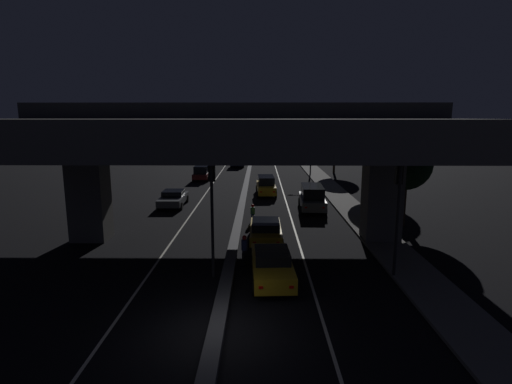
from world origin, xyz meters
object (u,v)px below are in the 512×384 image
(car_dark_red_second_oncoming, at_px, (202,172))
(motorcycle_black_filtering_near, at_px, (244,251))
(pedestrian_on_sidewalk, at_px, (364,212))
(traffic_light_left_of_median, at_px, (212,196))
(car_grey_third, at_px, (312,197))
(car_taxi_yellow_second, at_px, (266,230))
(car_black_fourth_oncoming, at_px, (217,156))
(car_dark_blue_third_oncoming, at_px, (238,160))
(street_lamp, at_px, (309,139))
(car_taxi_yellow_fourth, at_px, (266,185))
(traffic_light_right_of_median, at_px, (398,198))
(car_taxi_yellow_lead, at_px, (272,265))
(car_grey_lead_oncoming, at_px, (173,198))
(motorcycle_blue_filtering_mid, at_px, (253,215))

(car_dark_red_second_oncoming, height_order, motorcycle_black_filtering_near, car_dark_red_second_oncoming)
(motorcycle_black_filtering_near, xyz_separation_m, pedestrian_on_sidewalk, (7.84, 6.97, 0.41))
(traffic_light_left_of_median, distance_m, car_grey_third, 15.31)
(traffic_light_left_of_median, xyz_separation_m, car_taxi_yellow_second, (2.51, 5.44, -3.15))
(car_black_fourth_oncoming, bearing_deg, car_dark_blue_third_oncoming, 25.73)
(traffic_light_left_of_median, height_order, car_black_fourth_oncoming, traffic_light_left_of_median)
(street_lamp, distance_m, car_dark_red_second_oncoming, 14.38)
(car_taxi_yellow_second, bearing_deg, traffic_light_left_of_median, 155.25)
(car_grey_third, xyz_separation_m, car_dark_red_second_oncoming, (-10.97, 15.21, -0.10))
(traffic_light_left_of_median, distance_m, car_dark_red_second_oncoming, 29.36)
(car_taxi_yellow_fourth, xyz_separation_m, motorcycle_black_filtering_near, (-1.36, -17.97, -0.32))
(traffic_light_right_of_median, distance_m, car_taxi_yellow_lead, 6.43)
(traffic_light_right_of_median, xyz_separation_m, car_dark_blue_third_oncoming, (-9.52, 41.85, -2.76))
(car_black_fourth_oncoming, bearing_deg, pedestrian_on_sidewalk, 19.13)
(street_lamp, xyz_separation_m, car_taxi_yellow_fourth, (-5.69, -13.97, -3.59))
(car_grey_lead_oncoming, height_order, car_dark_blue_third_oncoming, car_dark_blue_third_oncoming)
(motorcycle_blue_filtering_mid, bearing_deg, car_dark_blue_third_oncoming, 3.76)
(motorcycle_black_filtering_near, relative_size, motorcycle_blue_filtering_mid, 1.03)
(car_black_fourth_oncoming, bearing_deg, traffic_light_right_of_median, 15.10)
(car_dark_red_second_oncoming, bearing_deg, car_taxi_yellow_lead, 15.15)
(car_grey_third, bearing_deg, traffic_light_right_of_median, -168.94)
(car_dark_blue_third_oncoming, relative_size, car_black_fourth_oncoming, 1.16)
(motorcycle_blue_filtering_mid, bearing_deg, car_grey_third, -49.64)
(street_lamp, bearing_deg, pedestrian_on_sidewalk, -88.20)
(traffic_light_right_of_median, bearing_deg, pedestrian_on_sidewalk, 84.52)
(car_dark_blue_third_oncoming, distance_m, pedestrian_on_sidewalk, 34.72)
(car_grey_lead_oncoming, xyz_separation_m, car_dark_blue_third_oncoming, (3.94, 26.91, 0.33))
(traffic_light_right_of_median, distance_m, car_taxi_yellow_second, 8.58)
(traffic_light_left_of_median, relative_size, motorcycle_black_filtering_near, 3.08)
(car_taxi_yellow_fourth, relative_size, car_dark_blue_third_oncoming, 0.98)
(car_taxi_yellow_second, distance_m, car_dark_blue_third_oncoming, 36.60)
(car_taxi_yellow_second, distance_m, car_dark_red_second_oncoming, 24.47)
(car_grey_lead_oncoming, relative_size, motorcycle_blue_filtering_mid, 2.56)
(car_grey_third, relative_size, car_dark_blue_third_oncoming, 1.01)
(car_dark_blue_third_oncoming, relative_size, pedestrian_on_sidewalk, 2.71)
(car_taxi_yellow_second, relative_size, pedestrian_on_sidewalk, 2.61)
(traffic_light_right_of_median, bearing_deg, car_taxi_yellow_fourth, 105.97)
(car_taxi_yellow_lead, xyz_separation_m, motorcycle_black_filtering_near, (-1.33, 2.23, -0.14))
(car_dark_blue_third_oncoming, height_order, car_black_fourth_oncoming, car_dark_blue_third_oncoming)
(car_taxi_yellow_fourth, relative_size, motorcycle_blue_filtering_mid, 2.64)
(traffic_light_right_of_median, distance_m, car_dark_blue_third_oncoming, 43.01)
(traffic_light_left_of_median, bearing_deg, motorcycle_blue_filtering_mid, 80.05)
(car_taxi_yellow_lead, xyz_separation_m, car_grey_lead_oncoming, (-7.79, 15.43, -0.09))
(street_lamp, bearing_deg, motorcycle_blue_filtering_mid, -105.64)
(pedestrian_on_sidewalk, bearing_deg, street_lamp, 91.80)
(car_taxi_yellow_fourth, distance_m, car_dark_red_second_oncoming, 11.74)
(traffic_light_right_of_median, distance_m, street_lamp, 33.69)
(street_lamp, xyz_separation_m, car_grey_lead_oncoming, (-13.52, -18.73, -3.86))
(car_taxi_yellow_second, bearing_deg, pedestrian_on_sidewalk, -63.93)
(motorcycle_black_filtering_near, bearing_deg, car_taxi_yellow_second, -18.03)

